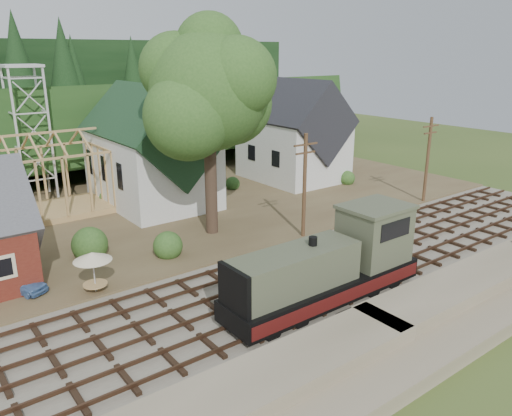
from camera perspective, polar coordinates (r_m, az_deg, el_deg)
ground at (r=29.96m, az=2.14°, el=-9.37°), size 140.00×140.00×0.00m
embankment at (r=24.89m, az=15.14°, el=-16.13°), size 64.00×5.00×1.60m
railroad_bed at (r=29.92m, az=2.14°, el=-9.23°), size 64.00×11.00×0.16m
village_flat at (r=44.26m, az=-12.78°, el=-0.54°), size 64.00×26.00×0.30m
hillside at (r=66.26m, az=-21.58°, el=4.50°), size 70.00×28.96×12.74m
ridge at (r=81.55m, az=-24.79°, el=6.36°), size 80.00×20.00×12.00m
church at (r=45.32m, az=-11.80°, el=6.52°), size 8.40×15.17×13.00m
farmhouse at (r=53.57m, az=4.26°, el=8.15°), size 8.40×10.80×10.60m
timber_frame at (r=45.18m, az=-22.11°, el=3.07°), size 8.20×6.20×6.99m
lattice_tower at (r=49.95m, az=-24.94°, el=11.91°), size 3.20×3.20×12.12m
big_tree at (r=36.34m, az=-5.28°, el=12.20°), size 10.90×8.40×14.70m
telegraph_pole_near at (r=36.45m, az=5.56°, el=2.66°), size 2.20×0.28×8.00m
telegraph_pole_far at (r=47.69m, az=19.02°, el=5.33°), size 2.20×0.28×8.00m
locomotive at (r=28.02m, az=8.65°, el=-6.63°), size 12.36×3.09×4.93m
car_blue at (r=31.91m, az=-25.23°, el=-7.71°), size 2.65×3.45×1.10m
car_red at (r=55.37m, az=6.96°, el=4.20°), size 4.42×2.12×1.21m
patio_set at (r=29.78m, az=-18.18°, el=-5.48°), size 2.17×2.17×2.41m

